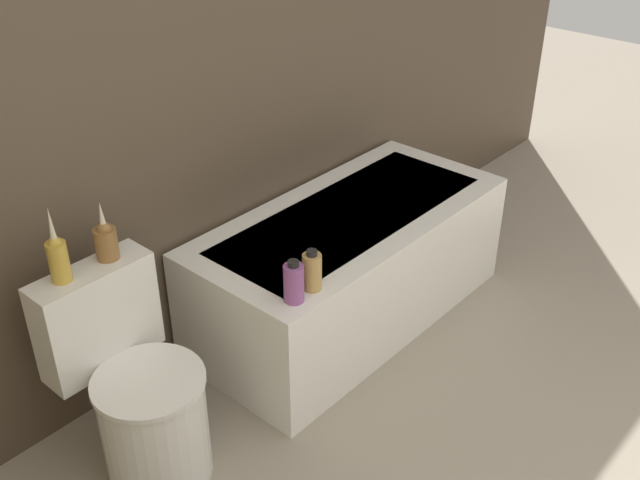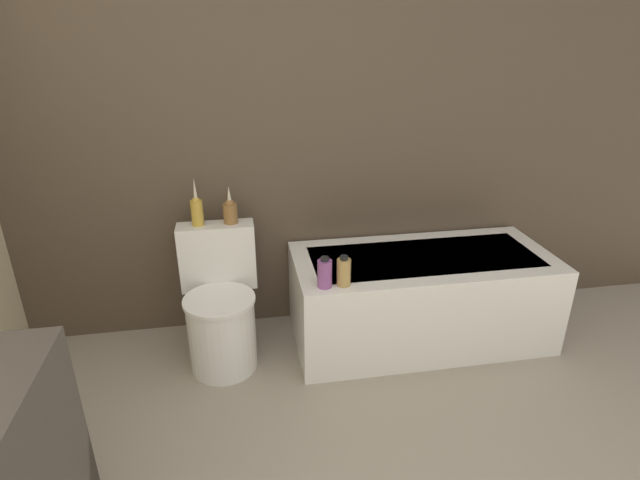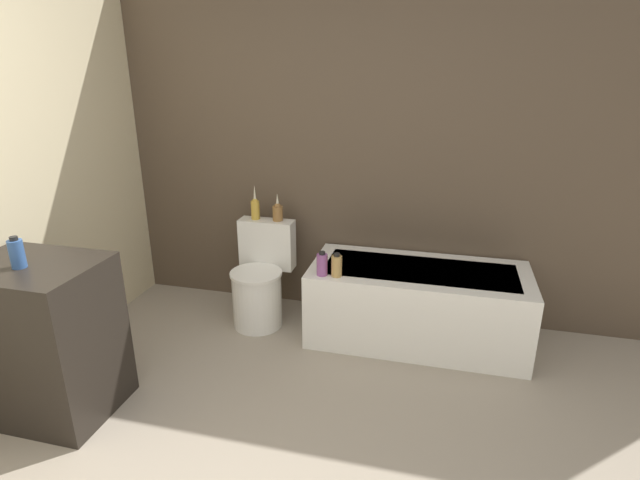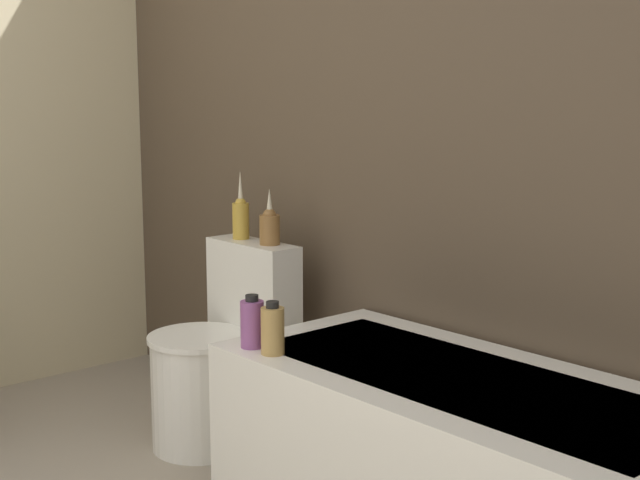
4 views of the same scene
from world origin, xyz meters
The scene contains 9 objects.
wall_back_tiled centered at (0.00, 2.32, 1.30)m, with size 6.40×0.06×2.60m.
bathtub centered at (0.76, 1.93, 0.27)m, with size 1.50×0.68×0.54m.
toilet centered at (-0.41, 1.91, 0.32)m, with size 0.42×0.52×0.76m.
vanity_counter centered at (-1.21, 0.65, 0.45)m, with size 0.71×0.55×0.90m.
soap_bottle_glass centered at (-1.21, 0.60, 0.98)m, with size 0.07×0.07×0.17m.
vase_gold centered at (-0.50, 2.10, 0.85)m, with size 0.07×0.07×0.27m.
vase_silver centered at (-0.33, 2.10, 0.83)m, with size 0.08×0.08×0.21m.
shampoo_bottle_tall centered at (0.13, 1.67, 0.62)m, with size 0.07×0.07×0.17m.
shampoo_bottle_short centered at (0.23, 1.67, 0.62)m, with size 0.07×0.07×0.16m.
Camera 3 is at (0.87, -1.31, 1.90)m, focal length 28.00 mm.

